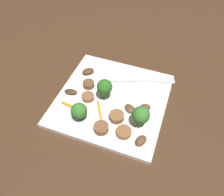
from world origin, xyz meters
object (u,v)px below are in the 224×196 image
broccoli_floret_2 (79,111)px  sausage_slice_3 (101,128)px  mushroom_2 (71,92)px  mushroom_3 (130,109)px  sausage_slice_2 (89,84)px  mushroom_4 (145,108)px  mushroom_0 (88,71)px  plate (112,100)px  broccoli_floret_1 (141,115)px  pepper_strip_0 (68,105)px  mushroom_1 (141,141)px  sausage_slice_1 (117,117)px  broccoli_floret_0 (105,87)px  sausage_slice_4 (88,97)px  fork (145,81)px  pepper_strip_1 (100,112)px  sausage_slice_0 (124,132)px

broccoli_floret_2 → sausage_slice_3: 0.06m
mushroom_2 → mushroom_3: 0.15m
sausage_slice_2 → mushroom_4: bearing=-8.8°
broccoli_floret_2 → sausage_slice_2: size_ratio=1.64×
broccoli_floret_2 → mushroom_2: size_ratio=1.48×
sausage_slice_2 → mushroom_0: bearing=115.7°
plate → mushroom_0: size_ratio=8.15×
broccoli_floret_1 → pepper_strip_0: broccoli_floret_1 is taller
mushroom_2 → mushroom_4: bearing=4.2°
sausage_slice_2 → mushroom_1: (0.17, -0.11, 0.00)m
sausage_slice_1 → sausage_slice_2: (-0.10, 0.07, -0.00)m
broccoli_floret_0 → mushroom_3: size_ratio=1.99×
broccoli_floret_2 → sausage_slice_4: (-0.01, 0.06, -0.02)m
mushroom_0 → pepper_strip_0: mushroom_0 is taller
sausage_slice_1 → mushroom_1: bearing=-30.4°
fork → mushroom_1: 0.18m
plate → pepper_strip_1: pepper_strip_1 is taller
sausage_slice_3 → fork: bearing=73.5°
mushroom_2 → mushroom_3: bearing=0.3°
plate → fork: size_ratio=1.48×
sausage_slice_2 → mushroom_1: size_ratio=1.02×
sausage_slice_1 → pepper_strip_1: sausage_slice_1 is taller
sausage_slice_1 → mushroom_4: bearing=41.1°
mushroom_0 → mushroom_3: size_ratio=1.10×
mushroom_4 → fork: bearing=104.3°
mushroom_3 → sausage_slice_0: bearing=-84.6°
sausage_slice_1 → mushroom_2: (-0.13, 0.03, -0.00)m
sausage_slice_0 → mushroom_0: 0.21m
sausage_slice_2 → mushroom_2: bearing=-130.6°
fork → broccoli_floret_0: broccoli_floret_0 is taller
mushroom_1 → mushroom_2: (-0.20, 0.07, -0.00)m
sausage_slice_4 → pepper_strip_0: bearing=-133.4°
mushroom_0 → broccoli_floret_1: bearing=-32.8°
broccoli_floret_2 → mushroom_0: (-0.04, 0.14, -0.02)m
mushroom_0 → mushroom_2: size_ratio=0.99×
sausage_slice_2 → mushroom_1: 0.20m
broccoli_floret_1 → pepper_strip_1: (-0.09, 0.00, -0.03)m
broccoli_floret_0 → sausage_slice_0: (0.07, -0.08, -0.03)m
sausage_slice_2 → mushroom_1: same height
broccoli_floret_0 → broccoli_floret_2: (-0.03, -0.08, -0.01)m
pepper_strip_0 → pepper_strip_1: (0.08, 0.01, 0.00)m
sausage_slice_1 → mushroom_4: size_ratio=1.31×
mushroom_2 → mushroom_1: bearing=-20.0°
broccoli_floret_0 → sausage_slice_0: broccoli_floret_0 is taller
sausage_slice_0 → sausage_slice_3: bearing=-170.8°
fork → mushroom_1: bearing=-98.3°
broccoli_floret_1 → sausage_slice_4: size_ratio=1.88×
broccoli_floret_2 → pepper_strip_1: broccoli_floret_2 is taller
mushroom_3 → pepper_strip_0: (-0.14, -0.04, -0.00)m
plate → pepper_strip_1: bearing=-103.2°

